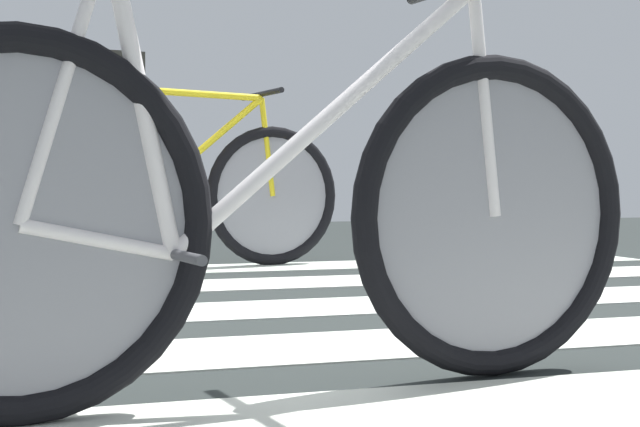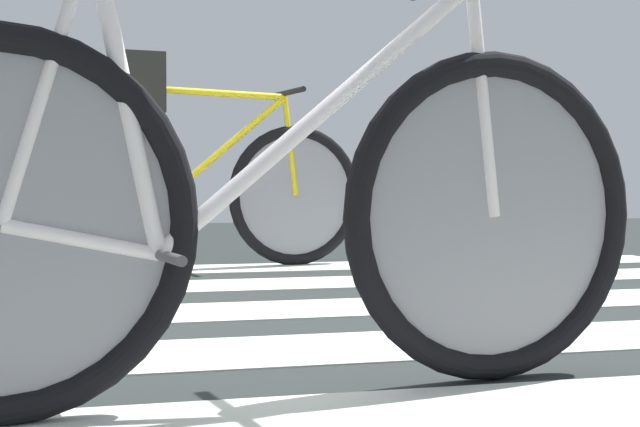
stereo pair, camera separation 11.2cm
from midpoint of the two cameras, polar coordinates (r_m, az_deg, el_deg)
The scene contains 5 objects.
ground at distance 2.79m, azimuth -4.67°, elevation -7.23°, with size 18.00×14.00×0.02m.
crosswalk_markings at distance 2.84m, azimuth -4.70°, elevation -6.82°, with size 5.38×4.23×0.00m.
bicycle_1_of_2 at distance 1.89m, azimuth -1.25°, elevation 0.44°, with size 1.73×0.53×0.93m.
bicycle_2_of_2 at distance 4.74m, azimuth -6.61°, elevation 1.36°, with size 1.73×0.53×0.93m.
cyclist_2_of_2 at distance 4.67m, azimuth -10.29°, elevation 4.79°, with size 0.36×0.44×1.03m.
Camera 2 is at (-0.42, -2.71, 0.46)m, focal length 53.71 mm.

